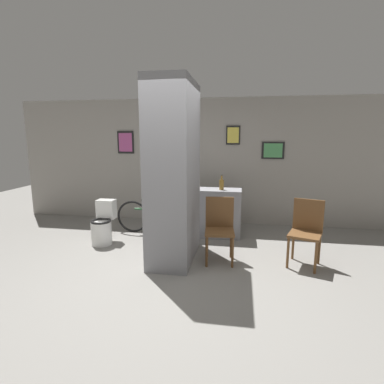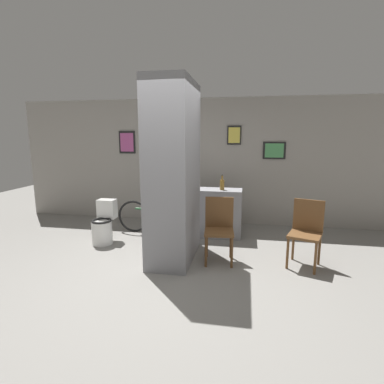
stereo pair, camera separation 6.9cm
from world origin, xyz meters
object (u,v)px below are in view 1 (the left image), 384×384
Objects in this scene: bicycle at (160,217)px; bottle_tall at (222,184)px; chair_near_pillar at (220,226)px; toilet at (103,225)px; chair_by_doorway at (306,229)px.

bottle_tall is at bearing 1.24° from bicycle.
chair_near_pillar is at bearing -87.31° from bottle_tall.
bicycle is at bearing -178.76° from bottle_tall.
chair_near_pillar is 3.33× the size of bottle_tall.
bottle_tall reaches higher than toilet.
chair_near_pillar is at bearing -41.26° from bicycle.
bicycle is 6.02× the size of bottle_tall.
toilet is at bearing 163.93° from chair_near_pillar.
chair_near_pillar reaches higher than toilet.
bottle_tall is (-1.28, 1.02, 0.46)m from chair_by_doorway.
bicycle is at bearing 38.17° from toilet.
bicycle is (-1.20, 1.05, -0.20)m from chair_near_pillar.
chair_by_doorway reaches higher than toilet.
chair_near_pillar is 0.55× the size of bicycle.
chair_by_doorway is 3.33× the size of bottle_tall.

